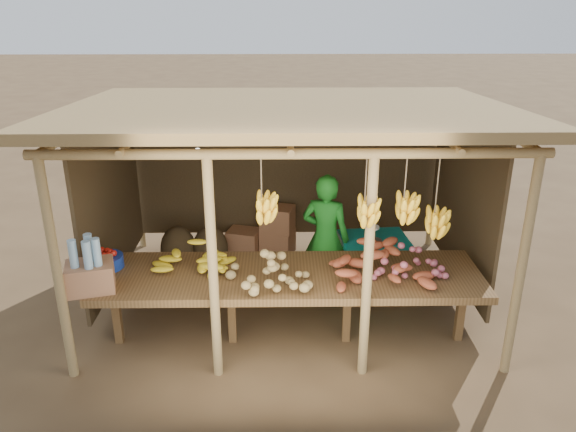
{
  "coord_description": "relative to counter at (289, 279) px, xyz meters",
  "views": [
    {
      "loc": [
        -0.09,
        -6.03,
        3.44
      ],
      "look_at": [
        0.0,
        0.0,
        1.05
      ],
      "focal_mm": 35.0,
      "sensor_mm": 36.0,
      "label": 1
    }
  ],
  "objects": [
    {
      "name": "ground",
      "position": [
        -0.0,
        0.95,
        -0.74
      ],
      "size": [
        60.0,
        60.0,
        0.0
      ],
      "primitive_type": "plane",
      "color": "brown",
      "rests_on": "ground"
    },
    {
      "name": "stall_structure",
      "position": [
        0.06,
        0.94,
        1.18
      ],
      "size": [
        4.7,
        3.5,
        2.43
      ],
      "color": "#9C7F50",
      "rests_on": "ground"
    },
    {
      "name": "counter",
      "position": [
        0.0,
        0.0,
        0.0
      ],
      "size": [
        3.9,
        1.05,
        0.8
      ],
      "color": "brown",
      "rests_on": "ground"
    },
    {
      "name": "potato_heap",
      "position": [
        -0.24,
        -0.27,
        0.24
      ],
      "size": [
        0.99,
        0.82,
        0.36
      ],
      "primitive_type": null,
      "rotation": [
        0.0,
        0.0,
        0.43
      ],
      "color": "#A08752",
      "rests_on": "counter"
    },
    {
      "name": "sweet_potato_heap",
      "position": [
        0.84,
        -0.05,
        0.24
      ],
      "size": [
        1.17,
        0.85,
        0.36
      ],
      "primitive_type": null,
      "rotation": [
        0.0,
        0.0,
        0.22
      ],
      "color": "#A34829",
      "rests_on": "counter"
    },
    {
      "name": "onion_heap",
      "position": [
        1.21,
        -0.05,
        0.24
      ],
      "size": [
        0.89,
        0.72,
        0.35
      ],
      "primitive_type": null,
      "rotation": [
        0.0,
        0.0,
        -0.38
      ],
      "color": "#BC5B6B",
      "rests_on": "counter"
    },
    {
      "name": "banana_pile",
      "position": [
        -0.99,
        0.08,
        0.24
      ],
      "size": [
        0.76,
        0.58,
        0.35
      ],
      "primitive_type": null,
      "rotation": [
        0.0,
        0.0,
        0.28
      ],
      "color": "yellow",
      "rests_on": "counter"
    },
    {
      "name": "tomato_basin",
      "position": [
        -1.9,
        0.16,
        0.14
      ],
      "size": [
        0.37,
        0.37,
        0.19
      ],
      "rotation": [
        0.0,
        0.0,
        -0.36
      ],
      "color": "navy",
      "rests_on": "counter"
    },
    {
      "name": "bottle_box",
      "position": [
        -1.9,
        -0.3,
        0.27
      ],
      "size": [
        0.51,
        0.44,
        0.55
      ],
      "color": "#A06948",
      "rests_on": "counter"
    },
    {
      "name": "vendor",
      "position": [
        0.44,
        0.93,
        0.04
      ],
      "size": [
        0.66,
        0.54,
        1.56
      ],
      "primitive_type": "imported",
      "rotation": [
        0.0,
        0.0,
        2.8
      ],
      "color": "#1B791F",
      "rests_on": "ground"
    },
    {
      "name": "tarp_crate",
      "position": [
        1.03,
        0.99,
        -0.35
      ],
      "size": [
        0.86,
        0.75,
        0.95
      ],
      "color": "brown",
      "rests_on": "ground"
    },
    {
      "name": "carton_stack",
      "position": [
        -0.29,
        2.15,
        -0.43
      ],
      "size": [
        1.0,
        0.47,
        0.69
      ],
      "color": "#A06948",
      "rests_on": "ground"
    },
    {
      "name": "burlap_sacks",
      "position": [
        -1.26,
        1.84,
        -0.46
      ],
      "size": [
        0.91,
        0.48,
        0.65
      ],
      "color": "#483821",
      "rests_on": "ground"
    }
  ]
}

